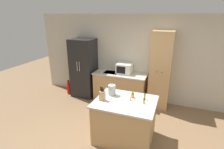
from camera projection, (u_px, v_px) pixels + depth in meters
The scene contains 14 objects.
ground_plane at pixel (124, 149), 3.53m from camera, with size 14.00×14.00×0.00m, color #846647.
wall_back at pixel (148, 60), 5.16m from camera, with size 7.20×0.06×2.60m.
refrigerator at pixel (84, 68), 5.63m from camera, with size 0.73×0.66×1.87m.
back_counter at pixel (120, 87), 5.40m from camera, with size 1.60×0.63×0.90m.
pantry_cabinet at pixel (160, 71), 4.84m from camera, with size 0.56×0.53×2.18m.
kitchen_island at pixel (125, 120), 3.70m from camera, with size 1.23×0.98×0.91m.
microwave at pixel (124, 68), 5.24m from camera, with size 0.44×0.41×0.30m.
knife_block at pixel (102, 95), 3.55m from camera, with size 0.11×0.08×0.30m.
spice_bottle_tall_dark at pixel (130, 99), 3.55m from camera, with size 0.04×0.04×0.10m.
spice_bottle_short_red at pixel (145, 97), 3.58m from camera, with size 0.04×0.04×0.14m.
spice_bottle_amber_oil at pixel (133, 95), 3.68m from camera, with size 0.06×0.06×0.12m.
spice_bottle_green_herb at pixel (144, 101), 3.44m from camera, with size 0.04×0.04×0.11m.
kettle at pixel (112, 90), 3.78m from camera, with size 0.16×0.16×0.25m.
fire_extinguisher at pixel (69, 88), 5.93m from camera, with size 0.13×0.13×0.49m.
Camera 1 is at (0.77, -2.74, 2.58)m, focal length 28.00 mm.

